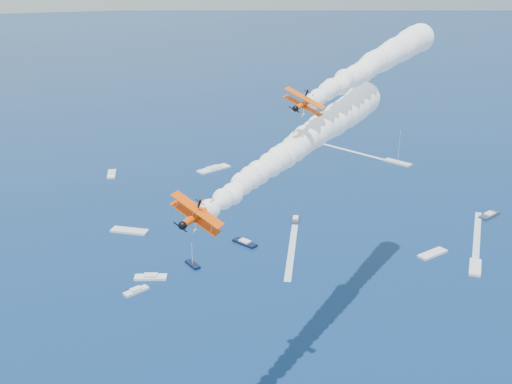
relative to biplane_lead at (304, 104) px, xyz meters
name	(u,v)px	position (x,y,z in m)	size (l,w,h in m)	color
biplane_lead	(304,104)	(0.00, 0.00, 0.00)	(6.48, 7.27, 4.38)	#F55605
biplane_trail	(197,215)	(-22.29, -16.51, -9.51)	(7.07, 7.93, 4.78)	#F74A05
smoke_trail_lead	(375,63)	(23.76, 18.80, 2.31)	(49.46, 40.53, 11.27)	white
smoke_trail_trail	(304,142)	(1.28, 2.53, -7.20)	(49.13, 40.95, 11.27)	white
spectator_boats	(218,231)	(8.16, 83.65, -61.34)	(215.48, 188.11, 0.70)	white
boat_wakes	(371,204)	(67.70, 87.83, -61.66)	(83.47, 126.01, 0.04)	white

